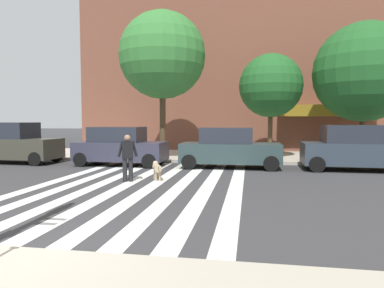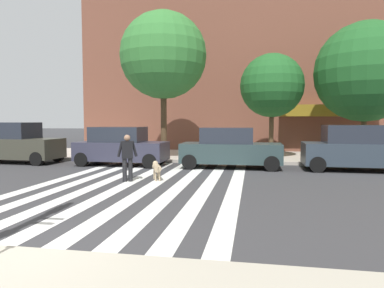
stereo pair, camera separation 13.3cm
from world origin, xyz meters
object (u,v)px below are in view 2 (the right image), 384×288
at_px(parked_car_third_in_line, 230,149).
at_px(street_tree_further, 365,72).
at_px(pedestrian_dog_walker, 127,155).
at_px(street_tree_middle, 272,86).
at_px(parked_car_behind_first, 121,147).
at_px(dog_on_leash, 157,168).
at_px(pedestrian_bystander, 360,142).
at_px(parked_car_near_curb, 14,144).
at_px(street_tree_nearest, 163,56).
at_px(parked_car_fourth_in_line, 358,149).

height_order(parked_car_third_in_line, street_tree_further, street_tree_further).
height_order(street_tree_further, pedestrian_dog_walker, street_tree_further).
xyz_separation_m(parked_car_third_in_line, street_tree_middle, (1.97, 3.33, 3.11)).
relative_size(parked_car_behind_first, street_tree_further, 0.63).
distance_m(street_tree_middle, dog_on_leash, 8.97).
bearing_deg(street_tree_further, parked_car_third_in_line, -155.09).
xyz_separation_m(street_tree_further, pedestrian_bystander, (-0.16, -0.12, -3.47)).
xyz_separation_m(pedestrian_dog_walker, dog_on_leash, (0.90, 0.52, -0.48)).
relative_size(street_tree_further, pedestrian_bystander, 4.19).
xyz_separation_m(parked_car_behind_first, street_tree_further, (11.68, 3.01, 3.65)).
height_order(parked_car_near_curb, pedestrian_dog_walker, parked_car_near_curb).
xyz_separation_m(street_tree_nearest, street_tree_further, (10.20, 0.64, -1.02)).
height_order(parked_car_third_in_line, pedestrian_bystander, parked_car_third_in_line).
bearing_deg(parked_car_near_curb, dog_on_leash, -23.28).
xyz_separation_m(parked_car_near_curb, street_tree_nearest, (7.21, 2.37, 4.60)).
bearing_deg(parked_car_behind_first, dog_on_leash, -52.54).
bearing_deg(parked_car_third_in_line, dog_on_leash, -122.99).
relative_size(street_tree_nearest, street_tree_middle, 1.40).
xyz_separation_m(parked_car_behind_first, parked_car_third_in_line, (5.19, -0.00, -0.02)).
height_order(parked_car_near_curb, street_tree_further, street_tree_further).
height_order(parked_car_near_curb, street_tree_nearest, street_tree_nearest).
distance_m(parked_car_behind_first, parked_car_fourth_in_line, 10.59).
relative_size(street_tree_nearest, pedestrian_bystander, 4.71).
height_order(street_tree_nearest, pedestrian_bystander, street_tree_nearest).
distance_m(parked_car_fourth_in_line, street_tree_nearest, 10.49).
xyz_separation_m(parked_car_near_curb, parked_car_fourth_in_line, (16.31, -0.00, -0.03)).
relative_size(parked_car_behind_first, street_tree_middle, 0.78).
relative_size(parked_car_behind_first, parked_car_third_in_line, 0.96).
xyz_separation_m(parked_car_fourth_in_line, pedestrian_bystander, (0.93, 2.89, 0.14)).
distance_m(parked_car_near_curb, street_tree_middle, 13.65).
distance_m(parked_car_near_curb, street_tree_further, 18.02).
height_order(parked_car_near_curb, parked_car_third_in_line, parked_car_near_curb).
bearing_deg(dog_on_leash, parked_car_near_curb, 156.72).
distance_m(street_tree_middle, pedestrian_bystander, 5.25).
relative_size(street_tree_nearest, street_tree_further, 1.12).
bearing_deg(street_tree_further, pedestrian_bystander, -142.80).
bearing_deg(parked_car_near_curb, parked_car_behind_first, -0.01).
relative_size(parked_car_near_curb, pedestrian_dog_walker, 2.88).
height_order(parked_car_fourth_in_line, dog_on_leash, parked_car_fourth_in_line).
distance_m(parked_car_behind_first, pedestrian_bystander, 11.88).
relative_size(parked_car_near_curb, pedestrian_bystander, 2.88).
height_order(parked_car_behind_first, street_tree_nearest, street_tree_nearest).
bearing_deg(parked_car_fourth_in_line, pedestrian_dog_walker, -154.24).
xyz_separation_m(parked_car_fourth_in_line, street_tree_middle, (-3.42, 3.33, 3.05)).
bearing_deg(street_tree_middle, pedestrian_dog_walker, -124.98).
relative_size(parked_car_near_curb, dog_on_leash, 4.60).
distance_m(parked_car_near_curb, pedestrian_bystander, 17.48).
bearing_deg(pedestrian_bystander, parked_car_third_in_line, -155.45).
xyz_separation_m(parked_car_near_curb, street_tree_further, (17.40, 3.01, 3.58)).
bearing_deg(parked_car_fourth_in_line, street_tree_nearest, 165.37).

